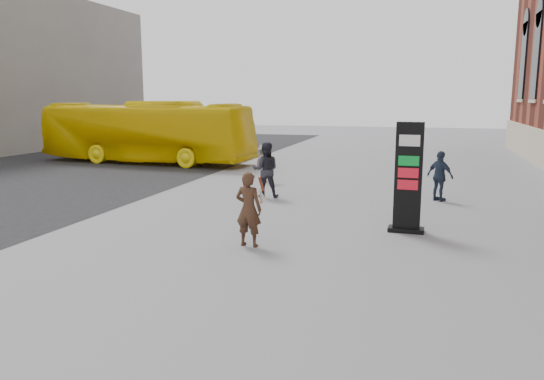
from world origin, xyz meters
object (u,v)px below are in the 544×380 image
(pedestrian_a, at_px, (266,170))
(pedestrian_b, at_px, (264,163))
(woman, at_px, (249,208))
(info_pylon, at_px, (408,178))
(pedestrian_c, at_px, (440,176))
(bus, at_px, (146,132))

(pedestrian_a, relative_size, pedestrian_b, 1.23)
(woman, xyz_separation_m, pedestrian_a, (-1.37, 5.86, 0.05))
(info_pylon, height_order, pedestrian_a, info_pylon)
(info_pylon, bearing_deg, pedestrian_b, 132.72)
(pedestrian_c, bearing_deg, pedestrian_a, 46.45)
(info_pylon, distance_m, bus, 17.41)
(bus, xyz_separation_m, pedestrian_c, (14.37, -6.53, -0.76))
(info_pylon, bearing_deg, pedestrian_c, 80.48)
(woman, height_order, bus, bus)
(info_pylon, xyz_separation_m, pedestrian_a, (-4.80, 3.54, -0.45))
(woman, xyz_separation_m, pedestrian_c, (4.31, 6.80, -0.06))
(woman, bearing_deg, pedestrian_c, -116.26)
(info_pylon, relative_size, woman, 1.61)
(pedestrian_b, height_order, pedestrian_c, pedestrian_c)
(pedestrian_a, bearing_deg, pedestrian_c, 175.63)
(pedestrian_a, relative_size, pedestrian_c, 1.14)
(pedestrian_b, relative_size, pedestrian_c, 0.92)
(info_pylon, xyz_separation_m, bus, (-13.49, 11.00, 0.20))
(woman, bearing_deg, bus, -46.81)
(bus, bearing_deg, info_pylon, -124.75)
(bus, height_order, pedestrian_c, bus)
(pedestrian_b, bearing_deg, info_pylon, 165.44)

